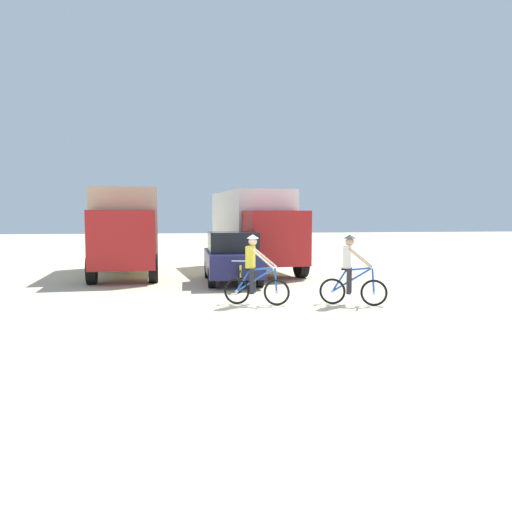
{
  "coord_description": "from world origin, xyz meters",
  "views": [
    {
      "loc": [
        -2.15,
        -11.11,
        2.25
      ],
      "look_at": [
        0.42,
        3.44,
        1.1
      ],
      "focal_mm": 34.66,
      "sensor_mm": 36.0,
      "label": 1
    }
  ],
  "objects_px": {
    "cyclist_orange_shirt": "(254,272)",
    "box_truck_tan_camper": "(126,227)",
    "box_truck_white_box": "(255,227)",
    "sedan_parked": "(232,257)",
    "cyclist_cowboy_hat": "(351,272)",
    "bicycle_spare": "(242,277)"
  },
  "relations": [
    {
      "from": "cyclist_cowboy_hat",
      "to": "bicycle_spare",
      "type": "bearing_deg",
      "value": 127.66
    },
    {
      "from": "box_truck_white_box",
      "to": "sedan_parked",
      "type": "distance_m",
      "value": 3.9
    },
    {
      "from": "box_truck_tan_camper",
      "to": "box_truck_white_box",
      "type": "bearing_deg",
      "value": 4.0
    },
    {
      "from": "box_truck_tan_camper",
      "to": "cyclist_orange_shirt",
      "type": "distance_m",
      "value": 8.6
    },
    {
      "from": "box_truck_white_box",
      "to": "cyclist_cowboy_hat",
      "type": "bearing_deg",
      "value": -83.11
    },
    {
      "from": "sedan_parked",
      "to": "cyclist_orange_shirt",
      "type": "relative_size",
      "value": 2.34
    },
    {
      "from": "box_truck_tan_camper",
      "to": "bicycle_spare",
      "type": "bearing_deg",
      "value": -52.32
    },
    {
      "from": "cyclist_cowboy_hat",
      "to": "sedan_parked",
      "type": "bearing_deg",
      "value": 116.15
    },
    {
      "from": "box_truck_white_box",
      "to": "sedan_parked",
      "type": "xyz_separation_m",
      "value": [
        -1.42,
        -3.49,
        -0.99
      ]
    },
    {
      "from": "sedan_parked",
      "to": "bicycle_spare",
      "type": "distance_m",
      "value": 1.95
    },
    {
      "from": "sedan_parked",
      "to": "bicycle_spare",
      "type": "relative_size",
      "value": 2.52
    },
    {
      "from": "cyclist_orange_shirt",
      "to": "sedan_parked",
      "type": "bearing_deg",
      "value": 90.09
    },
    {
      "from": "box_truck_white_box",
      "to": "cyclist_orange_shirt",
      "type": "bearing_deg",
      "value": -100.01
    },
    {
      "from": "box_truck_white_box",
      "to": "sedan_parked",
      "type": "bearing_deg",
      "value": -112.12
    },
    {
      "from": "cyclist_cowboy_hat",
      "to": "bicycle_spare",
      "type": "relative_size",
      "value": 1.08
    },
    {
      "from": "cyclist_cowboy_hat",
      "to": "box_truck_tan_camper",
      "type": "bearing_deg",
      "value": 127.67
    },
    {
      "from": "box_truck_white_box",
      "to": "bicycle_spare",
      "type": "height_order",
      "value": "box_truck_white_box"
    },
    {
      "from": "sedan_parked",
      "to": "bicycle_spare",
      "type": "xyz_separation_m",
      "value": [
        0.06,
        -1.89,
        -0.48
      ]
    },
    {
      "from": "bicycle_spare",
      "to": "box_truck_tan_camper",
      "type": "bearing_deg",
      "value": 127.68
    },
    {
      "from": "box_truck_white_box",
      "to": "cyclist_cowboy_hat",
      "type": "xyz_separation_m",
      "value": [
        1.02,
        -8.47,
        -1.03
      ]
    },
    {
      "from": "cyclist_orange_shirt",
      "to": "box_truck_tan_camper",
      "type": "bearing_deg",
      "value": 116.58
    },
    {
      "from": "box_truck_tan_camper",
      "to": "sedan_parked",
      "type": "bearing_deg",
      "value": -39.36
    }
  ]
}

